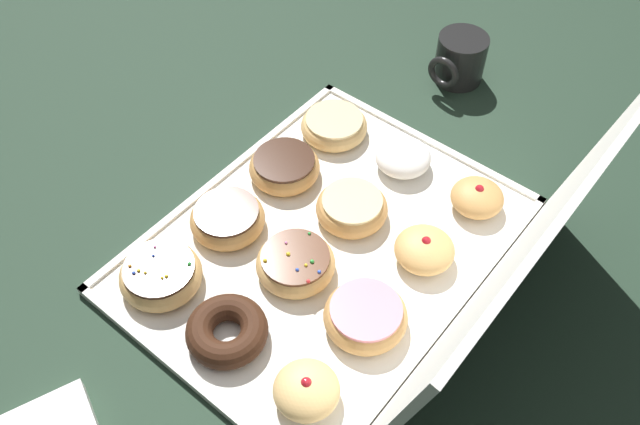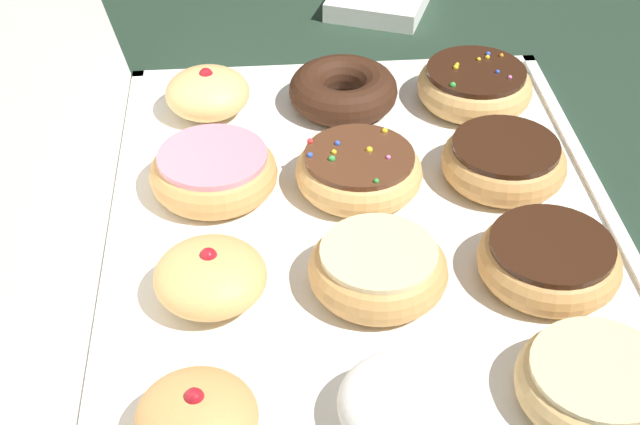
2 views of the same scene
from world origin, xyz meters
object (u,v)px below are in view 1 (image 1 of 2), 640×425
at_px(powdered_filled_donut_4, 403,157).
at_px(sprinkle_donut_6, 298,265).
at_px(pink_frosted_donut_10, 366,316).
at_px(coffee_mug, 460,58).
at_px(jelly_filled_donut_9, 424,250).
at_px(jelly_filled_donut_11, 306,390).
at_px(chocolate_frosted_donut_2, 227,218).
at_px(glazed_ring_donut_0, 334,126).
at_px(chocolate_frosted_donut_1, 284,167).
at_px(jelly_filled_donut_8, 477,198).
at_px(chocolate_cake_ring_donut_7, 226,330).
at_px(donut_box, 324,245).
at_px(glazed_ring_donut_5, 354,209).
at_px(sprinkle_donut_3, 161,275).

distance_m(powdered_filled_donut_4, sprinkle_donut_6, 0.27).
relative_size(pink_frosted_donut_10, coffee_mug, 1.03).
height_order(jelly_filled_donut_9, jelly_filled_donut_11, same).
relative_size(chocolate_frosted_donut_2, coffee_mug, 1.02).
xyz_separation_m(powdered_filled_donut_4, sprinkle_donut_6, (0.27, 0.00, -0.00)).
relative_size(glazed_ring_donut_0, chocolate_frosted_donut_1, 0.99).
relative_size(glazed_ring_donut_0, coffee_mug, 1.02).
bearing_deg(jelly_filled_donut_9, coffee_mug, -154.73).
xyz_separation_m(glazed_ring_donut_0, jelly_filled_donut_8, (-0.01, 0.27, 0.00)).
bearing_deg(chocolate_cake_ring_donut_7, chocolate_frosted_donut_1, -153.68).
bearing_deg(chocolate_frosted_donut_1, pink_frosted_donut_10, 62.32).
bearing_deg(chocolate_frosted_donut_2, jelly_filled_donut_8, 135.18).
xyz_separation_m(donut_box, jelly_filled_donut_8, (-0.21, 0.14, 0.03)).
distance_m(powdered_filled_donut_4, jelly_filled_donut_8, 0.14).
height_order(chocolate_frosted_donut_2, glazed_ring_donut_5, same).
bearing_deg(jelly_filled_donut_8, pink_frosted_donut_10, -1.73).
bearing_deg(glazed_ring_donut_5, chocolate_frosted_donut_1, -90.19).
bearing_deg(sprinkle_donut_6, glazed_ring_donut_5, -179.40).
xyz_separation_m(sprinkle_donut_6, jelly_filled_donut_11, (0.14, 0.13, 0.00)).
bearing_deg(pink_frosted_donut_10, powdered_filled_donut_4, -154.91).
height_order(glazed_ring_donut_5, chocolate_cake_ring_donut_7, glazed_ring_donut_5).
relative_size(chocolate_frosted_donut_2, jelly_filled_donut_9, 1.29).
distance_m(donut_box, glazed_ring_donut_0, 0.24).
height_order(chocolate_frosted_donut_1, coffee_mug, coffee_mug).
bearing_deg(jelly_filled_donut_8, glazed_ring_donut_5, -44.45).
bearing_deg(chocolate_frosted_donut_1, powdered_filled_donut_4, 134.85).
distance_m(chocolate_frosted_donut_1, jelly_filled_donut_11, 0.39).
xyz_separation_m(donut_box, jelly_filled_donut_9, (-0.07, 0.13, 0.03)).
xyz_separation_m(donut_box, jelly_filled_donut_11, (0.21, 0.14, 0.03)).
xyz_separation_m(chocolate_frosted_donut_2, jelly_filled_donut_9, (-0.14, 0.26, 0.00)).
height_order(powdered_filled_donut_4, coffee_mug, coffee_mug).
distance_m(donut_box, jelly_filled_donut_11, 0.25).
relative_size(chocolate_frosted_donut_1, jelly_filled_donut_11, 1.36).
relative_size(chocolate_frosted_donut_2, glazed_ring_donut_5, 1.03).
distance_m(donut_box, chocolate_frosted_donut_2, 0.15).
bearing_deg(chocolate_frosted_donut_2, sprinkle_donut_6, 91.11).
height_order(glazed_ring_donut_0, chocolate_frosted_donut_1, chocolate_frosted_donut_1).
height_order(glazed_ring_donut_0, sprinkle_donut_3, sprinkle_donut_3).
xyz_separation_m(sprinkle_donut_3, coffee_mug, (-0.67, 0.08, 0.02)).
relative_size(sprinkle_donut_3, jelly_filled_donut_8, 1.43).
height_order(sprinkle_donut_3, glazed_ring_donut_5, sprinkle_donut_3).
height_order(chocolate_cake_ring_donut_7, jelly_filled_donut_9, jelly_filled_donut_9).
distance_m(sprinkle_donut_3, sprinkle_donut_6, 0.19).
height_order(sprinkle_donut_6, jelly_filled_donut_11, jelly_filled_donut_11).
xyz_separation_m(donut_box, chocolate_cake_ring_donut_7, (0.21, -0.00, 0.02)).
relative_size(donut_box, pink_frosted_donut_10, 4.99).
relative_size(powdered_filled_donut_4, jelly_filled_donut_11, 1.07).
distance_m(chocolate_frosted_donut_2, sprinkle_donut_3, 0.13).
distance_m(glazed_ring_donut_5, pink_frosted_donut_10, 0.19).
bearing_deg(jelly_filled_donut_8, chocolate_frosted_donut_1, -63.52).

